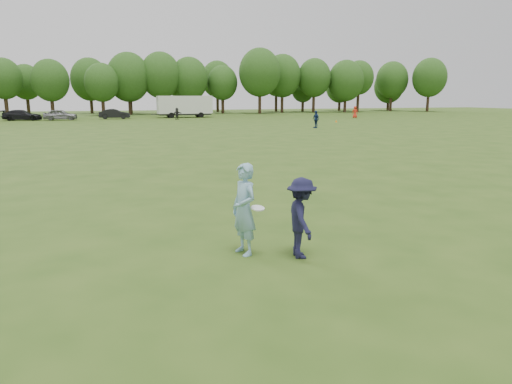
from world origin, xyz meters
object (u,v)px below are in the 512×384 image
(player_far_d, at_px, (177,114))
(cargo_trailer, at_px, (185,106))
(car_f, at_px, (115,114))
(player_far_c, at_px, (355,112))
(car_e, at_px, (60,115))
(defender, at_px, (301,218))
(thrower, at_px, (244,209))
(player_far_b, at_px, (316,119))
(field_cone, at_px, (336,121))
(car_d, at_px, (22,115))

(player_far_d, xyz_separation_m, cargo_trailer, (2.14, 5.88, 0.98))
(car_f, bearing_deg, player_far_c, -97.98)
(car_e, relative_size, cargo_trailer, 0.47)
(defender, height_order, car_e, defender)
(thrower, bearing_deg, cargo_trailer, 156.54)
(player_far_b, xyz_separation_m, car_e, (-25.35, 24.75, -0.14))
(cargo_trailer, bearing_deg, player_far_c, -22.83)
(field_cone, bearing_deg, player_far_c, 48.26)
(player_far_c, distance_m, car_e, 41.01)
(defender, distance_m, field_cone, 48.77)
(player_far_b, relative_size, player_far_d, 1.08)
(thrower, bearing_deg, player_far_d, 157.74)
(player_far_d, bearing_deg, thrower, -130.13)
(thrower, bearing_deg, player_far_b, 137.27)
(player_far_d, relative_size, car_f, 0.38)
(player_far_d, xyz_separation_m, car_d, (-19.67, 4.26, -0.11))
(player_far_c, xyz_separation_m, player_far_d, (-25.40, 3.92, -0.07))
(car_e, bearing_deg, car_f, -74.68)
(thrower, relative_size, player_far_d, 1.16)
(player_far_d, bearing_deg, field_cone, -68.63)
(cargo_trailer, bearing_deg, field_cone, -50.90)
(thrower, relative_size, car_f, 0.44)
(defender, xyz_separation_m, cargo_trailer, (8.87, 61.15, 0.98))
(thrower, distance_m, car_e, 58.56)
(player_far_b, xyz_separation_m, cargo_trailer, (-8.26, 27.24, 0.91))
(field_cone, bearing_deg, car_d, 155.16)
(defender, distance_m, player_far_d, 55.68)
(player_far_d, distance_m, car_f, 9.27)
(player_far_b, relative_size, car_f, 0.41)
(car_d, xyz_separation_m, car_f, (11.66, 0.42, -0.00))
(player_far_c, bearing_deg, thrower, 76.73)
(car_f, height_order, field_cone, car_f)
(thrower, distance_m, player_far_b, 37.98)
(car_d, bearing_deg, cargo_trailer, -79.16)
(thrower, height_order, field_cone, thrower)
(player_far_b, distance_m, car_e, 35.43)
(defender, height_order, player_far_b, player_far_b)
(field_cone, bearing_deg, car_e, 153.28)
(car_d, distance_m, field_cone, 40.84)
(player_far_b, distance_m, car_f, 31.88)
(player_far_c, height_order, car_d, player_far_c)
(car_d, xyz_separation_m, car_e, (4.71, -0.87, 0.03))
(player_far_c, height_order, player_far_d, player_far_c)
(player_far_d, height_order, car_d, player_far_d)
(defender, relative_size, car_f, 0.38)
(thrower, height_order, car_f, thrower)
(player_far_c, xyz_separation_m, car_f, (-33.41, 8.59, -0.17))
(car_f, relative_size, cargo_trailer, 0.47)
(thrower, height_order, car_e, thrower)
(car_d, relative_size, car_e, 1.13)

